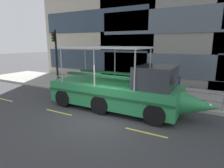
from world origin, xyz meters
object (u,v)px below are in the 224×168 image
object	(u,v)px
traffic_light_pole	(56,53)
pedestrian_near_bow	(176,83)
leaned_bicycle	(64,81)
duck_tour_boat	(122,90)

from	to	relation	value
traffic_light_pole	pedestrian_near_bow	size ratio (longest dim) A/B	2.52
traffic_light_pole	leaned_bicycle	bearing A→B (deg)	17.26
duck_tour_boat	pedestrian_near_bow	xyz separation A→B (m)	(2.31, 2.68, 0.16)
duck_tour_boat	pedestrian_near_bow	world-z (taller)	duck_tour_boat
traffic_light_pole	leaned_bicycle	distance (m)	2.37
traffic_light_pole	leaned_bicycle	xyz separation A→B (m)	(0.56, 0.17, -2.29)
leaned_bicycle	duck_tour_boat	distance (m)	6.78
traffic_light_pole	pedestrian_near_bow	xyz separation A→B (m)	(9.22, 0.53, -1.61)
leaned_bicycle	pedestrian_near_bow	size ratio (longest dim) A/B	0.99
traffic_light_pole	leaned_bicycle	world-z (taller)	traffic_light_pole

